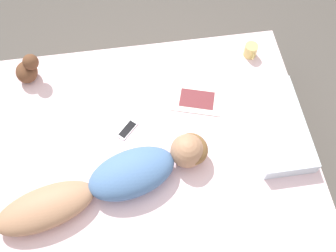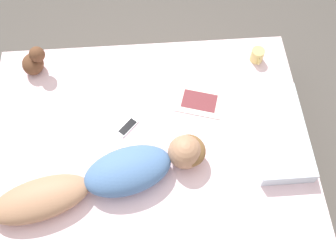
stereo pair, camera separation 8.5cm
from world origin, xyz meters
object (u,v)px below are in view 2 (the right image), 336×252
coffee_mug (257,55)px  cell_phone (128,127)px  person (112,176)px  open_magazine (202,89)px

coffee_mug → cell_phone: bearing=-62.4°
coffee_mug → person: bearing=-50.3°
person → cell_phone: 0.39m
open_magazine → coffee_mug: coffee_mug is taller
person → open_magazine: size_ratio=2.54×
person → cell_phone: person is taller
open_magazine → coffee_mug: 0.47m
cell_phone → person: bearing=-61.0°
coffee_mug → cell_phone: (0.49, -0.94, -0.05)m
open_magazine → person: bearing=-27.1°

